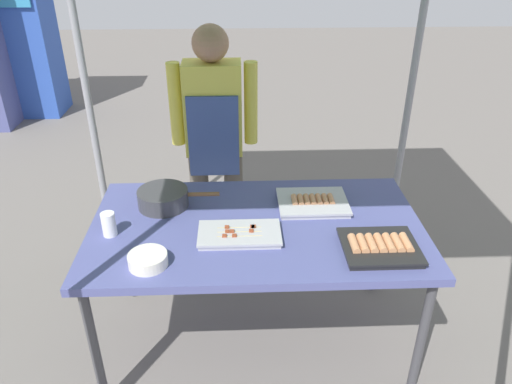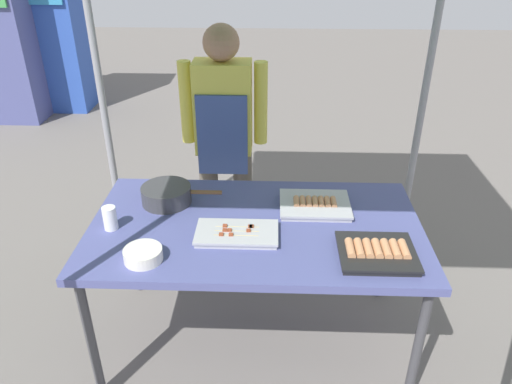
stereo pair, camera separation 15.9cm
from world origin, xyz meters
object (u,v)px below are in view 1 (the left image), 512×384
condiment_bowl (148,260)px  tray_grilled_sausages (313,202)px  neighbor_stall_left (8,36)px  vendor_woman (214,132)px  tray_pork_links (380,247)px  tray_meat_skewers (239,234)px  stall_table (256,233)px  cooking_wok (163,197)px  drink_cup_near_edge (109,224)px

condiment_bowl → tray_grilled_sausages: bearing=31.3°
tray_grilled_sausages → neighbor_stall_left: neighbor_stall_left is taller
tray_grilled_sausages → vendor_woman: (-0.52, 0.64, 0.14)m
tray_pork_links → condiment_bowl: (-1.01, -0.06, 0.01)m
tray_meat_skewers → tray_pork_links: bearing=-11.7°
tray_meat_skewers → vendor_woman: vendor_woman is taller
vendor_woman → neighbor_stall_left: neighbor_stall_left is taller
stall_table → tray_pork_links: 0.59m
condiment_bowl → stall_table: bearing=32.6°
stall_table → cooking_wok: (-0.47, 0.19, 0.10)m
neighbor_stall_left → cooking_wok: bearing=-58.8°
tray_meat_skewers → cooking_wok: cooking_wok is taller
tray_meat_skewers → vendor_woman: bearing=98.8°
cooking_wok → neighbor_stall_left: bearing=121.2°
cooking_wok → vendor_woman: vendor_woman is taller
stall_table → tray_grilled_sausages: tray_grilled_sausages is taller
tray_meat_skewers → neighbor_stall_left: 4.68m
stall_table → tray_meat_skewers: (-0.08, -0.11, 0.07)m
cooking_wok → drink_cup_near_edge: 0.34m
tray_pork_links → drink_cup_near_edge: drink_cup_near_edge is taller
stall_table → neighbor_stall_left: (-2.65, 3.80, 0.20)m
condiment_bowl → neighbor_stall_left: size_ratio=0.09×
stall_table → drink_cup_near_edge: bearing=-174.8°
tray_pork_links → cooking_wok: bearing=156.7°
stall_table → tray_pork_links: (0.54, -0.24, 0.07)m
drink_cup_near_edge → neighbor_stall_left: bearing=117.0°
tray_meat_skewers → vendor_woman: size_ratio=0.25×
stall_table → neighbor_stall_left: bearing=124.9°
stall_table → cooking_wok: bearing=157.4°
tray_grilled_sausages → tray_pork_links: tray_pork_links is taller
condiment_bowl → neighbor_stall_left: bearing=118.0°
cooking_wok → neighbor_stall_left: 4.22m
stall_table → vendor_woman: bearing=105.6°
stall_table → cooking_wok: size_ratio=3.85×
neighbor_stall_left → tray_pork_links: bearing=-51.7°
tray_pork_links → neighbor_stall_left: (-3.19, 4.04, 0.12)m
tray_meat_skewers → tray_grilled_sausages: bearing=36.0°
cooking_wok → tray_meat_skewers: bearing=-38.5°
stall_table → tray_pork_links: bearing=-23.9°
tray_grilled_sausages → cooking_wok: 0.76m
tray_grilled_sausages → tray_meat_skewers: 0.47m
tray_meat_skewers → condiment_bowl: condiment_bowl is taller
tray_grilled_sausages → vendor_woman: 0.84m
drink_cup_near_edge → stall_table: bearing=5.2°
cooking_wok → drink_cup_near_edge: drink_cup_near_edge is taller
tray_meat_skewers → tray_pork_links: size_ratio=1.14×
tray_grilled_sausages → condiment_bowl: condiment_bowl is taller
condiment_bowl → vendor_woman: bearing=77.4°
tray_grilled_sausages → condiment_bowl: size_ratio=2.12×
cooking_wok → vendor_woman: 0.67m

